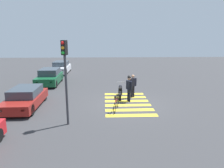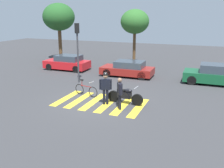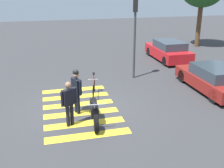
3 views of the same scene
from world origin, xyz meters
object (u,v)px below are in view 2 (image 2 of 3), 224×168
at_px(car_maroon_wagon, 128,69).
at_px(car_green_compact, 213,75).
at_px(leaning_bicycle, 86,90).
at_px(car_red_convertible, 67,63).
at_px(officer_on_foot, 106,86).
at_px(officer_by_motorcycle, 120,91).
at_px(police_motorcycle, 125,96).
at_px(traffic_light_pole, 77,43).

xyz_separation_m(car_maroon_wagon, car_green_compact, (6.45, 0.07, 0.08)).
height_order(leaning_bicycle, car_red_convertible, car_red_convertible).
height_order(officer_on_foot, car_maroon_wagon, officer_on_foot).
relative_size(officer_on_foot, car_maroon_wagon, 0.44).
bearing_deg(officer_by_motorcycle, car_green_compact, 57.55).
xyz_separation_m(police_motorcycle, car_maroon_wagon, (-1.87, 6.22, 0.14)).
distance_m(officer_by_motorcycle, car_maroon_wagon, 7.38).
bearing_deg(car_red_convertible, police_motorcycle, -40.42).
distance_m(officer_by_motorcycle, car_red_convertible, 10.75).
xyz_separation_m(leaning_bicycle, traffic_light_pole, (-1.96, 2.61, 2.50)).
bearing_deg(leaning_bicycle, car_maroon_wagon, 81.75).
xyz_separation_m(officer_by_motorcycle, car_green_compact, (4.57, 7.19, -0.29)).
distance_m(police_motorcycle, car_maroon_wagon, 6.49).
height_order(police_motorcycle, car_maroon_wagon, car_maroon_wagon).
xyz_separation_m(officer_by_motorcycle, traffic_light_pole, (-4.67, 4.00, 1.89)).
relative_size(police_motorcycle, officer_on_foot, 1.14).
bearing_deg(officer_on_foot, police_motorcycle, 28.12).
height_order(leaning_bicycle, car_green_compact, car_green_compact).
distance_m(car_green_compact, traffic_light_pole, 10.02).
distance_m(officer_on_foot, car_red_convertible, 9.79).
distance_m(leaning_bicycle, car_green_compact, 9.32).
bearing_deg(car_red_convertible, traffic_light_pole, -48.78).
relative_size(officer_by_motorcycle, car_maroon_wagon, 0.41).
bearing_deg(leaning_bicycle, traffic_light_pole, 126.87).
relative_size(leaning_bicycle, officer_on_foot, 0.92).
bearing_deg(traffic_light_pole, car_green_compact, 19.05).
bearing_deg(police_motorcycle, leaning_bicycle, 170.02).
height_order(car_red_convertible, car_maroon_wagon, car_red_convertible).
relative_size(leaning_bicycle, car_red_convertible, 0.42).
height_order(officer_on_foot, officer_by_motorcycle, officer_on_foot).
distance_m(officer_on_foot, car_maroon_wagon, 6.81).
bearing_deg(traffic_light_pole, officer_on_foot, -44.29).
xyz_separation_m(police_motorcycle, leaning_bicycle, (-2.70, 0.48, -0.10)).
height_order(police_motorcycle, officer_by_motorcycle, officer_by_motorcycle).
height_order(police_motorcycle, car_red_convertible, car_red_convertible).
relative_size(leaning_bicycle, car_green_compact, 0.42).
distance_m(car_maroon_wagon, car_green_compact, 6.45).
bearing_deg(officer_on_foot, car_green_compact, 50.80).
bearing_deg(traffic_light_pole, leaning_bicycle, -53.13).
relative_size(police_motorcycle, traffic_light_pole, 0.50).
height_order(officer_on_foot, car_red_convertible, officer_on_foot).
bearing_deg(car_green_compact, traffic_light_pole, -160.95).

